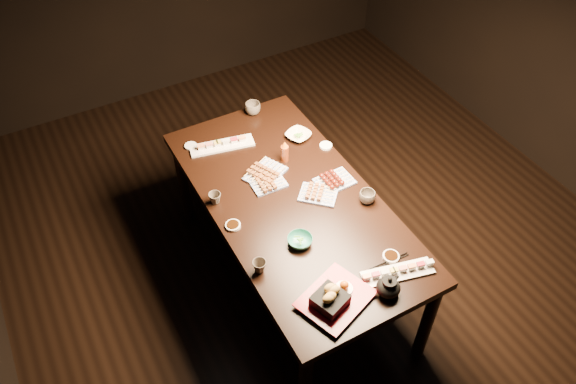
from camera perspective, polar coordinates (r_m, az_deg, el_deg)
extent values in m
plane|color=black|center=(3.85, 4.14, -7.45)|extent=(5.00, 5.00, 0.00)
cube|color=black|center=(3.48, 0.40, -5.07)|extent=(0.98, 1.84, 0.75)
imported|color=#2A816B|center=(2.97, 1.22, -4.97)|extent=(0.15, 0.15, 0.04)
imported|color=#F2E0C6|center=(3.59, 1.06, 5.76)|extent=(0.19, 0.19, 0.04)
imported|color=#4E453C|center=(2.86, -2.91, -7.54)|extent=(0.09, 0.09, 0.07)
imported|color=#4E453C|center=(3.20, 8.05, -0.49)|extent=(0.09, 0.09, 0.07)
imported|color=#4E453C|center=(3.19, -7.43, -0.63)|extent=(0.09, 0.09, 0.07)
imported|color=#4E453C|center=(3.78, -3.60, 8.48)|extent=(0.13, 0.13, 0.08)
cylinder|color=maroon|center=(3.39, -0.34, 4.17)|extent=(0.06, 0.06, 0.15)
cylinder|color=white|center=(3.07, -5.61, -3.40)|extent=(0.09, 0.09, 0.01)
cylinder|color=white|center=(3.54, 3.86, 4.71)|extent=(0.09, 0.09, 0.01)
cylinder|color=white|center=(2.97, 10.41, -6.45)|extent=(0.10, 0.10, 0.02)
cylinder|color=white|center=(3.58, -9.84, 4.63)|extent=(0.09, 0.09, 0.01)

